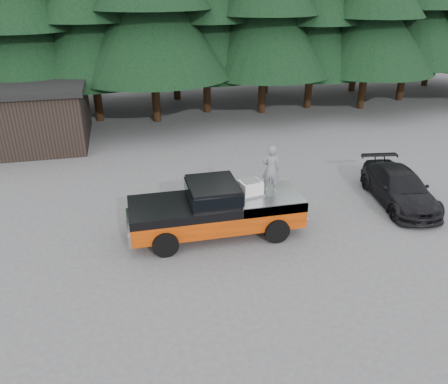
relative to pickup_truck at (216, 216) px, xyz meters
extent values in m
plane|color=#49484B|center=(0.27, -0.35, -0.67)|extent=(120.00, 120.00, 0.00)
cube|color=black|center=(-0.10, 0.00, 0.96)|extent=(1.66, 1.90, 0.59)
cube|color=silver|center=(1.21, 0.03, 0.91)|extent=(0.81, 0.72, 0.48)
imported|color=slate|center=(1.94, 0.14, 1.50)|extent=(0.71, 0.58, 1.67)
imported|color=black|center=(7.46, 0.67, -0.01)|extent=(2.44, 4.71, 1.30)
cube|color=black|center=(-8.73, 11.65, 0.83)|extent=(8.00, 6.00, 3.00)
cube|color=black|center=(-8.73, 11.65, 2.48)|extent=(8.40, 6.40, 0.30)
camera|label=1|loc=(-2.70, -12.78, 7.19)|focal=35.00mm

